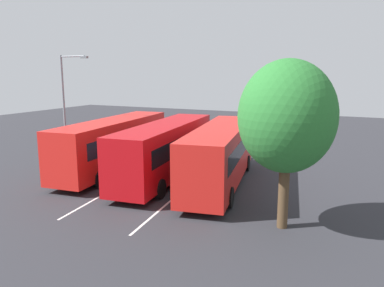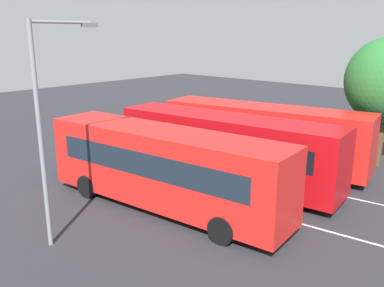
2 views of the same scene
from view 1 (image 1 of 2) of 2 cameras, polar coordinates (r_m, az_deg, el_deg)
name	(u,v)px [view 1 (image 1 of 2)]	position (r m, az deg, el deg)	size (l,w,h in m)	color
ground_plane	(169,175)	(24.24, -3.47, -4.82)	(79.90, 79.90, 0.00)	#2B2B30
bus_far_left	(221,153)	(21.81, 4.37, -1.50)	(11.55, 4.39, 3.42)	red
bus_center_left	(166,149)	(23.14, -4.00, -0.78)	(11.51, 3.74, 3.42)	#B70C11
bus_center_right	(114,143)	(25.46, -11.76, 0.08)	(11.49, 3.56, 3.42)	red
pedestrian	(184,140)	(31.00, -1.23, 0.47)	(0.45, 0.45, 1.64)	#232833
street_lamp	(66,101)	(28.65, -18.57, 6.07)	(0.24, 2.52, 7.69)	gray
depot_tree	(287,117)	(15.66, 14.24, 3.94)	(4.39, 3.95, 7.06)	#4C3823
lane_stripe_outer_left	(197,179)	(23.41, 0.70, -5.36)	(17.47, 0.12, 0.01)	silver
lane_stripe_inner_left	(144,172)	(25.19, -7.33, -4.28)	(17.47, 0.12, 0.01)	silver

